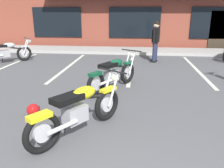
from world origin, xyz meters
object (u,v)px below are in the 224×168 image
at_px(motorcycle_black_cruiser, 114,73).
at_px(person_in_black_shirt, 156,39).
at_px(motorcycle_foreground_classic, 80,109).
at_px(motorcycle_blue_standard, 7,52).
at_px(helmet_on_pavement, 33,110).

height_order(motorcycle_black_cruiser, person_in_black_shirt, person_in_black_shirt).
bearing_deg(motorcycle_black_cruiser, motorcycle_foreground_classic, -97.60).
relative_size(motorcycle_foreground_classic, motorcycle_blue_standard, 1.11).
xyz_separation_m(motorcycle_foreground_classic, person_in_black_shirt, (1.67, 6.21, 0.49)).
distance_m(motorcycle_black_cruiser, helmet_on_pavement, 2.38).
relative_size(motorcycle_blue_standard, helmet_on_pavement, 6.37).
bearing_deg(motorcycle_foreground_classic, helmet_on_pavement, 152.86).
distance_m(motorcycle_blue_standard, helmet_on_pavement, 5.80).
height_order(motorcycle_foreground_classic, person_in_black_shirt, person_in_black_shirt).
relative_size(motorcycle_black_cruiser, motorcycle_blue_standard, 1.14).
height_order(motorcycle_blue_standard, helmet_on_pavement, motorcycle_blue_standard).
distance_m(motorcycle_blue_standard, person_in_black_shirt, 6.17).
relative_size(motorcycle_black_cruiser, helmet_on_pavement, 7.27).
bearing_deg(motorcycle_black_cruiser, motorcycle_blue_standard, 148.57).
distance_m(person_in_black_shirt, helmet_on_pavement, 6.34).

